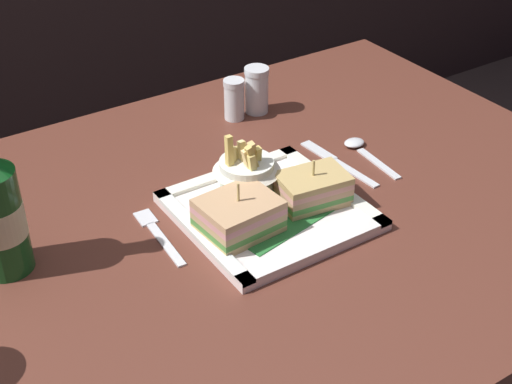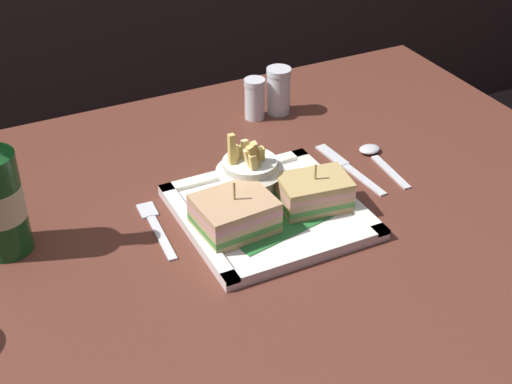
{
  "view_description": "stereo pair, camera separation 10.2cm",
  "coord_description": "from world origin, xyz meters",
  "px_view_note": "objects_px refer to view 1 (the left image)",
  "views": [
    {
      "loc": [
        -0.45,
        -0.72,
        1.39
      ],
      "look_at": [
        0.02,
        -0.01,
        0.82
      ],
      "focal_mm": 51.77,
      "sensor_mm": 36.0,
      "label": 1
    },
    {
      "loc": [
        -0.36,
        -0.77,
        1.39
      ],
      "look_at": [
        0.02,
        -0.01,
        0.82
      ],
      "focal_mm": 51.77,
      "sensor_mm": 36.0,
      "label": 2
    }
  ],
  "objects_px": {
    "sandwich_half_left": "(239,216)",
    "fries_cup": "(247,171)",
    "spoon": "(361,148)",
    "pepper_shaker": "(257,93)",
    "square_plate": "(269,211)",
    "dining_table": "(244,304)",
    "fork": "(158,234)",
    "salt_shaker": "(234,102)",
    "sandwich_half_right": "(312,189)",
    "knife": "(336,161)"
  },
  "relations": [
    {
      "from": "knife",
      "to": "sandwich_half_left",
      "type": "bearing_deg",
      "value": -161.0
    },
    {
      "from": "fries_cup",
      "to": "salt_shaker",
      "type": "distance_m",
      "value": 0.26
    },
    {
      "from": "dining_table",
      "to": "sandwich_half_right",
      "type": "relative_size",
      "value": 10.81
    },
    {
      "from": "fries_cup",
      "to": "dining_table",
      "type": "bearing_deg",
      "value": -131.12
    },
    {
      "from": "square_plate",
      "to": "salt_shaker",
      "type": "xyz_separation_m",
      "value": [
        0.11,
        0.27,
        0.03
      ]
    },
    {
      "from": "fries_cup",
      "to": "knife",
      "type": "height_order",
      "value": "fries_cup"
    },
    {
      "from": "dining_table",
      "to": "square_plate",
      "type": "relative_size",
      "value": 4.69
    },
    {
      "from": "square_plate",
      "to": "fries_cup",
      "type": "height_order",
      "value": "fries_cup"
    },
    {
      "from": "sandwich_half_left",
      "to": "sandwich_half_right",
      "type": "relative_size",
      "value": 1.01
    },
    {
      "from": "sandwich_half_left",
      "to": "spoon",
      "type": "height_order",
      "value": "sandwich_half_left"
    },
    {
      "from": "spoon",
      "to": "pepper_shaker",
      "type": "height_order",
      "value": "pepper_shaker"
    },
    {
      "from": "sandwich_half_left",
      "to": "sandwich_half_right",
      "type": "height_order",
      "value": "sandwich_half_left"
    },
    {
      "from": "dining_table",
      "to": "knife",
      "type": "xyz_separation_m",
      "value": [
        0.2,
        0.04,
        0.17
      ]
    },
    {
      "from": "fries_cup",
      "to": "knife",
      "type": "distance_m",
      "value": 0.18
    },
    {
      "from": "dining_table",
      "to": "fries_cup",
      "type": "bearing_deg",
      "value": 48.88
    },
    {
      "from": "dining_table",
      "to": "fries_cup",
      "type": "height_order",
      "value": "fries_cup"
    },
    {
      "from": "fork",
      "to": "pepper_shaker",
      "type": "relative_size",
      "value": 1.7
    },
    {
      "from": "knife",
      "to": "salt_shaker",
      "type": "distance_m",
      "value": 0.22
    },
    {
      "from": "dining_table",
      "to": "fries_cup",
      "type": "relative_size",
      "value": 11.05
    },
    {
      "from": "fork",
      "to": "square_plate",
      "type": "bearing_deg",
      "value": -16.78
    },
    {
      "from": "pepper_shaker",
      "to": "sandwich_half_right",
      "type": "bearing_deg",
      "value": -108.38
    },
    {
      "from": "pepper_shaker",
      "to": "salt_shaker",
      "type": "bearing_deg",
      "value": 180.0
    },
    {
      "from": "knife",
      "to": "pepper_shaker",
      "type": "height_order",
      "value": "pepper_shaker"
    },
    {
      "from": "sandwich_half_left",
      "to": "sandwich_half_right",
      "type": "distance_m",
      "value": 0.12
    },
    {
      "from": "fries_cup",
      "to": "knife",
      "type": "bearing_deg",
      "value": 4.64
    },
    {
      "from": "sandwich_half_left",
      "to": "pepper_shaker",
      "type": "relative_size",
      "value": 1.28
    },
    {
      "from": "dining_table",
      "to": "square_plate",
      "type": "distance_m",
      "value": 0.18
    },
    {
      "from": "fries_cup",
      "to": "fork",
      "type": "distance_m",
      "value": 0.15
    },
    {
      "from": "square_plate",
      "to": "fork",
      "type": "height_order",
      "value": "square_plate"
    },
    {
      "from": "dining_table",
      "to": "fork",
      "type": "height_order",
      "value": "fork"
    },
    {
      "from": "salt_shaker",
      "to": "fries_cup",
      "type": "bearing_deg",
      "value": -117.79
    },
    {
      "from": "square_plate",
      "to": "pepper_shaker",
      "type": "relative_size",
      "value": 2.92
    },
    {
      "from": "salt_shaker",
      "to": "pepper_shaker",
      "type": "distance_m",
      "value": 0.05
    },
    {
      "from": "dining_table",
      "to": "fork",
      "type": "distance_m",
      "value": 0.21
    },
    {
      "from": "dining_table",
      "to": "knife",
      "type": "bearing_deg",
      "value": 11.98
    },
    {
      "from": "dining_table",
      "to": "knife",
      "type": "height_order",
      "value": "knife"
    },
    {
      "from": "sandwich_half_left",
      "to": "salt_shaker",
      "type": "height_order",
      "value": "sandwich_half_left"
    },
    {
      "from": "sandwich_half_left",
      "to": "spoon",
      "type": "distance_m",
      "value": 0.3
    },
    {
      "from": "square_plate",
      "to": "pepper_shaker",
      "type": "bearing_deg",
      "value": 59.96
    },
    {
      "from": "sandwich_half_right",
      "to": "fries_cup",
      "type": "bearing_deg",
      "value": 136.73
    },
    {
      "from": "spoon",
      "to": "sandwich_half_right",
      "type": "bearing_deg",
      "value": -152.38
    },
    {
      "from": "spoon",
      "to": "fries_cup",
      "type": "bearing_deg",
      "value": -175.05
    },
    {
      "from": "sandwich_half_left",
      "to": "fries_cup",
      "type": "relative_size",
      "value": 1.03
    },
    {
      "from": "square_plate",
      "to": "spoon",
      "type": "bearing_deg",
      "value": 16.71
    },
    {
      "from": "knife",
      "to": "salt_shaker",
      "type": "relative_size",
      "value": 2.32
    },
    {
      "from": "spoon",
      "to": "pepper_shaker",
      "type": "relative_size",
      "value": 1.58
    },
    {
      "from": "salt_shaker",
      "to": "pepper_shaker",
      "type": "height_order",
      "value": "pepper_shaker"
    },
    {
      "from": "square_plate",
      "to": "knife",
      "type": "xyz_separation_m",
      "value": [
        0.17,
        0.06,
        -0.01
      ]
    },
    {
      "from": "spoon",
      "to": "dining_table",
      "type": "bearing_deg",
      "value": -169.31
    },
    {
      "from": "square_plate",
      "to": "spoon",
      "type": "xyz_separation_m",
      "value": [
        0.22,
        0.07,
        -0.0
      ]
    }
  ]
}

